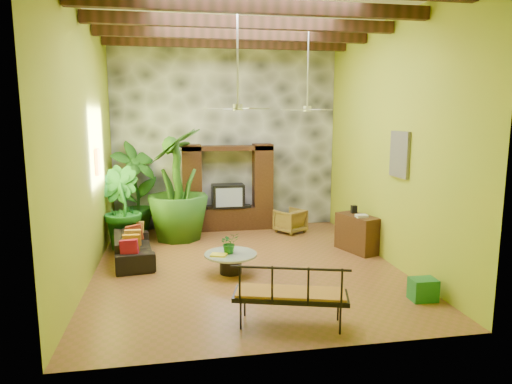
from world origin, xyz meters
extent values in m
plane|color=brown|center=(0.00, 0.00, 0.00)|extent=(7.00, 7.00, 0.00)
cube|color=silver|center=(0.00, 0.00, 5.00)|extent=(6.00, 7.00, 0.02)
cube|color=gold|center=(0.00, 3.50, 2.50)|extent=(6.00, 0.02, 5.00)
cube|color=gold|center=(-3.00, 0.00, 2.50)|extent=(0.02, 7.00, 5.00)
cube|color=gold|center=(3.00, 0.00, 2.50)|extent=(0.02, 7.00, 5.00)
cube|color=#393B41|center=(0.00, 3.44, 2.50)|extent=(5.98, 0.10, 4.98)
cube|color=#3A1D12|center=(0.00, -1.30, 4.78)|extent=(5.95, 0.16, 0.22)
cube|color=#3A1D12|center=(0.00, 0.00, 4.78)|extent=(5.95, 0.16, 0.22)
cube|color=#3A1D12|center=(0.00, 1.30, 4.78)|extent=(5.95, 0.16, 0.22)
cube|color=#3A1D12|center=(0.00, 2.60, 4.78)|extent=(5.95, 0.16, 0.22)
cube|color=black|center=(0.00, 3.14, 0.30)|extent=(2.40, 0.50, 0.60)
cube|color=black|center=(-0.95, 3.14, 1.30)|extent=(0.50, 0.48, 2.00)
cube|color=black|center=(0.95, 3.14, 1.30)|extent=(0.50, 0.48, 2.00)
cube|color=black|center=(0.00, 3.14, 2.20)|extent=(2.40, 0.48, 0.12)
cube|color=black|center=(0.00, 3.12, 0.92)|extent=(0.85, 0.52, 0.62)
cube|color=#8C99A8|center=(0.00, 2.85, 0.92)|extent=(0.70, 0.02, 0.50)
cylinder|color=silver|center=(-0.20, -0.40, 4.10)|extent=(0.04, 0.04, 1.80)
cylinder|color=silver|center=(-0.20, -0.40, 3.20)|extent=(0.18, 0.18, 0.12)
cube|color=silver|center=(0.15, -0.31, 3.18)|extent=(0.58, 0.26, 0.01)
cube|color=silver|center=(-0.29, -0.05, 3.18)|extent=(0.26, 0.58, 0.01)
cube|color=silver|center=(-0.55, -0.49, 3.18)|extent=(0.58, 0.26, 0.01)
cube|color=silver|center=(-0.11, -0.75, 3.18)|extent=(0.26, 0.58, 0.01)
cylinder|color=silver|center=(1.60, 1.20, 4.10)|extent=(0.04, 0.04, 1.80)
cylinder|color=silver|center=(1.60, 1.20, 3.20)|extent=(0.18, 0.18, 0.12)
cube|color=silver|center=(1.95, 1.29, 3.18)|extent=(0.58, 0.26, 0.01)
cube|color=silver|center=(1.51, 1.55, 3.18)|extent=(0.26, 0.58, 0.01)
cube|color=silver|center=(1.25, 1.11, 3.18)|extent=(0.58, 0.26, 0.01)
cube|color=silver|center=(1.69, 0.85, 3.18)|extent=(0.26, 0.58, 0.01)
cube|color=#C28716|center=(-2.96, 1.00, 2.10)|extent=(0.06, 0.32, 0.55)
cube|color=#26588D|center=(2.96, -0.60, 2.30)|extent=(0.06, 0.70, 0.90)
imported|color=black|center=(-2.30, 0.77, 0.29)|extent=(1.01, 2.04, 0.57)
imported|color=brown|center=(1.57, 2.49, 0.31)|extent=(0.93, 0.93, 0.62)
imported|color=#215B17|center=(-2.37, 3.02, 1.21)|extent=(1.52, 1.48, 2.41)
imported|color=#16561C|center=(-2.65, 1.78, 0.95)|extent=(1.33, 1.34, 1.90)
imported|color=#265616|center=(-1.34, 2.34, 1.38)|extent=(1.84, 1.84, 2.75)
cylinder|color=black|center=(-0.36, -0.37, 0.18)|extent=(0.43, 0.43, 0.36)
cylinder|color=silver|center=(-0.36, -0.37, 0.38)|extent=(1.03, 1.03, 0.04)
imported|color=#17571B|center=(-0.38, -0.34, 0.60)|extent=(0.45, 0.42, 0.41)
cube|color=gold|center=(-0.60, -0.48, 0.42)|extent=(0.36, 0.30, 0.03)
cube|color=black|center=(0.24, -2.75, 0.45)|extent=(1.76, 1.00, 0.07)
cube|color=#AD6E2A|center=(0.24, -2.75, 0.49)|extent=(1.66, 0.92, 0.06)
cube|color=black|center=(0.24, -3.04, 0.72)|extent=(1.61, 0.51, 0.54)
cube|color=#351C11|center=(2.65, 0.59, 0.42)|extent=(0.79, 1.14, 0.83)
cube|color=#1C6B36|center=(2.65, -2.25, 0.19)|extent=(0.43, 0.33, 0.37)
camera|label=1|loc=(-1.36, -8.88, 3.06)|focal=32.00mm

